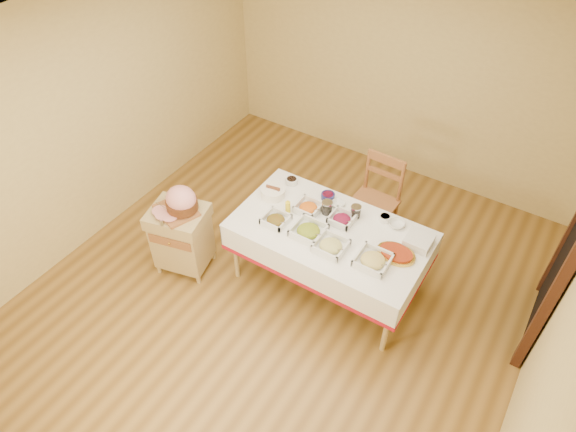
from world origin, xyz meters
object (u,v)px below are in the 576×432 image
object	(u,v)px
ham_on_board	(181,202)
mustard_bottle	(288,207)
bread_basket	(273,192)
butcher_cart	(181,236)
brass_platter	(396,254)
preserve_jar_right	(356,212)
preserve_jar_left	(327,208)
dining_chair	(375,201)
dining_table	(330,241)
plate_stack	(419,241)

from	to	relation	value
ham_on_board	mustard_bottle	size ratio (longest dim) A/B	2.75
mustard_bottle	bread_basket	xyz separation A→B (m)	(-0.25, 0.12, -0.02)
ham_on_board	bread_basket	bearing A→B (deg)	47.69
butcher_cart	brass_platter	bearing A→B (deg)	16.93
bread_basket	preserve_jar_right	bearing A→B (deg)	11.21
preserve_jar_left	bread_basket	xyz separation A→B (m)	(-0.57, -0.07, -0.01)
dining_chair	dining_table	bearing A→B (deg)	-95.62
brass_platter	preserve_jar_right	bearing A→B (deg)	154.33
ham_on_board	preserve_jar_left	world-z (taller)	ham_on_board
dining_chair	brass_platter	distance (m)	1.02
dining_chair	preserve_jar_right	xyz separation A→B (m)	(0.03, -0.56, 0.29)
preserve_jar_right	mustard_bottle	world-z (taller)	mustard_bottle
dining_table	butcher_cart	world-z (taller)	butcher_cart
preserve_jar_right	mustard_bottle	size ratio (longest dim) A/B	0.83
bread_basket	preserve_jar_left	bearing A→B (deg)	6.69
dining_table	brass_platter	size ratio (longest dim) A/B	5.14
butcher_cart	preserve_jar_left	distance (m)	1.50
plate_stack	brass_platter	distance (m)	0.26
bread_basket	brass_platter	xyz separation A→B (m)	(1.36, -0.09, -0.02)
butcher_cart	bread_basket	xyz separation A→B (m)	(0.65, 0.70, 0.37)
dining_table	butcher_cart	distance (m)	1.50
dining_table	dining_chair	world-z (taller)	dining_chair
dining_table	preserve_jar_left	distance (m)	0.32
butcher_cart	dining_table	bearing A→B (deg)	23.30
dining_chair	ham_on_board	size ratio (longest dim) A/B	2.40
butcher_cart	plate_stack	distance (m)	2.32
ham_on_board	preserve_jar_left	size ratio (longest dim) A/B	3.15
plate_stack	bread_basket	bearing A→B (deg)	-174.52
preserve_jar_left	preserve_jar_right	world-z (taller)	preserve_jar_left
bread_basket	brass_platter	bearing A→B (deg)	-3.80
preserve_jar_left	preserve_jar_right	size ratio (longest dim) A/B	1.05
butcher_cart	mustard_bottle	distance (m)	1.14
dining_chair	bread_basket	world-z (taller)	dining_chair
bread_basket	mustard_bottle	bearing A→B (deg)	-26.36
butcher_cart	preserve_jar_left	world-z (taller)	preserve_jar_left
preserve_jar_left	mustard_bottle	bearing A→B (deg)	-149.13
brass_platter	bread_basket	bearing A→B (deg)	176.20
preserve_jar_left	brass_platter	xyz separation A→B (m)	(0.79, -0.16, -0.04)
ham_on_board	dining_table	bearing A→B (deg)	22.74
ham_on_board	brass_platter	world-z (taller)	ham_on_board
mustard_bottle	plate_stack	size ratio (longest dim) A/B	0.66
dining_table	preserve_jar_left	bearing A→B (deg)	128.28
dining_table	ham_on_board	xyz separation A→B (m)	(-1.32, -0.55, 0.29)
butcher_cart	mustard_bottle	xyz separation A→B (m)	(0.90, 0.58, 0.39)
dining_chair	mustard_bottle	distance (m)	1.06
preserve_jar_right	plate_stack	bearing A→B (deg)	-2.03
butcher_cart	preserve_jar_left	xyz separation A→B (m)	(1.22, 0.77, 0.38)
preserve_jar_left	brass_platter	size ratio (longest dim) A/B	0.38
ham_on_board	bread_basket	distance (m)	0.91
mustard_bottle	preserve_jar_left	bearing A→B (deg)	30.87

